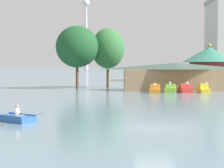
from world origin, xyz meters
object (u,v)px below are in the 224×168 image
at_px(pedal_boat_yellow, 204,89).
at_px(distant_broadcast_tower, 86,9).
at_px(shoreline_tree_tall_left, 77,47).
at_px(shoreline_tree_mid, 108,49).
at_px(boathouse, 176,76).
at_px(pedal_boat_orange, 155,89).
at_px(green_roof_pavilion, 209,64).
at_px(rowboat_with_rower, 15,118).
at_px(pedal_boat_lime, 170,89).
at_px(pedal_boat_red, 185,89).

xyz_separation_m(pedal_boat_yellow, distant_broadcast_tower, (-47.78, 379.24, 66.86)).
xyz_separation_m(pedal_boat_yellow, shoreline_tree_tall_left, (-20.22, 9.20, 6.89)).
bearing_deg(shoreline_tree_mid, boathouse, -33.91).
height_order(pedal_boat_orange, boathouse, boathouse).
xyz_separation_m(shoreline_tree_tall_left, distant_broadcast_tower, (-27.56, 370.04, 59.98)).
relative_size(pedal_boat_yellow, green_roof_pavilion, 0.29).
bearing_deg(green_roof_pavilion, pedal_boat_orange, -124.55).
bearing_deg(rowboat_with_rower, pedal_boat_lime, -81.87).
xyz_separation_m(shoreline_tree_tall_left, shoreline_tree_mid, (5.32, 3.76, -0.15)).
xyz_separation_m(pedal_boat_red, distant_broadcast_tower, (-44.88, 379.56, 66.87)).
relative_size(rowboat_with_rower, pedal_boat_orange, 1.36).
bearing_deg(pedal_boat_red, shoreline_tree_mid, -145.57).
distance_m(shoreline_tree_tall_left, shoreline_tree_mid, 6.52).
xyz_separation_m(pedal_boat_lime, boathouse, (1.73, 6.10, 1.83)).
bearing_deg(boathouse, pedal_boat_orange, -123.43).
height_order(rowboat_with_rower, pedal_boat_yellow, pedal_boat_yellow).
distance_m(pedal_boat_orange, pedal_boat_yellow, 7.56).
distance_m(pedal_boat_orange, pedal_boat_lime, 2.33).
bearing_deg(shoreline_tree_tall_left, pedal_boat_lime, -33.72).
bearing_deg(pedal_boat_red, distant_broadcast_tower, 179.07).
bearing_deg(distant_broadcast_tower, pedal_boat_lime, -83.60).
bearing_deg(pedal_boat_yellow, shoreline_tree_mid, -131.89).
relative_size(pedal_boat_red, shoreline_tree_mid, 0.26).
distance_m(pedal_boat_lime, pedal_boat_yellow, 5.24).
xyz_separation_m(pedal_boat_lime, distant_broadcast_tower, (-42.60, 380.08, 66.85)).
bearing_deg(rowboat_with_rower, boathouse, -80.10).
height_order(pedal_boat_orange, pedal_boat_yellow, pedal_boat_yellow).
distance_m(pedal_boat_orange, boathouse, 7.60).
distance_m(pedal_boat_orange, green_roof_pavilion, 22.07).
distance_m(rowboat_with_rower, pedal_boat_red, 35.49).
relative_size(pedal_boat_yellow, shoreline_tree_mid, 0.27).
height_order(green_roof_pavilion, distant_broadcast_tower, distant_broadcast_tower).
xyz_separation_m(pedal_boat_orange, green_roof_pavilion, (12.32, 17.89, 3.96)).
bearing_deg(pedal_boat_orange, pedal_boat_lime, 99.72).
height_order(rowboat_with_rower, shoreline_tree_mid, shoreline_tree_mid).
height_order(rowboat_with_rower, pedal_boat_lime, pedal_boat_lime).
distance_m(shoreline_tree_tall_left, distant_broadcast_tower, 375.88).
bearing_deg(pedal_boat_red, pedal_boat_yellow, 88.63).
relative_size(green_roof_pavilion, distant_broadcast_tower, 0.06).
bearing_deg(rowboat_with_rower, pedal_boat_red, -84.76).
xyz_separation_m(boathouse, green_roof_pavilion, (8.25, 11.73, 2.11)).
height_order(pedal_boat_orange, shoreline_tree_tall_left, shoreline_tree_tall_left).
xyz_separation_m(boathouse, distant_broadcast_tower, (-44.33, 373.98, 65.02)).
bearing_deg(green_roof_pavilion, rowboat_with_rower, -117.91).
height_order(pedal_boat_yellow, green_roof_pavilion, green_roof_pavilion).
bearing_deg(rowboat_with_rower, shoreline_tree_tall_left, -55.37).
relative_size(rowboat_with_rower, distant_broadcast_tower, 0.02).
bearing_deg(pedal_boat_yellow, rowboat_with_rower, -34.49).
height_order(green_roof_pavilion, shoreline_tree_mid, shoreline_tree_mid).
relative_size(shoreline_tree_tall_left, distant_broadcast_tower, 0.07).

